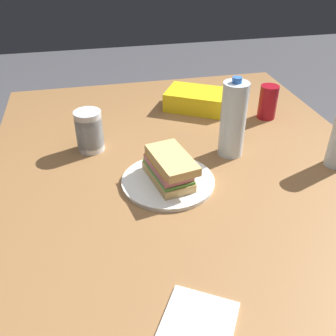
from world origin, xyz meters
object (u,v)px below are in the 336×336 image
at_px(soda_can_red, 268,102).
at_px(chip_bag, 197,100).
at_px(plastic_cup_stack, 89,131).
at_px(water_bottle_tall, 233,120).
at_px(paper_plate, 168,181).
at_px(dining_table, 203,226).
at_px(sandwich, 169,168).

height_order(soda_can_red, chip_bag, soda_can_red).
bearing_deg(plastic_cup_stack, chip_bag, 118.76).
xyz_separation_m(soda_can_red, plastic_cup_stack, (0.10, -0.64, 0.00)).
height_order(soda_can_red, water_bottle_tall, water_bottle_tall).
relative_size(water_bottle_tall, plastic_cup_stack, 1.89).
relative_size(chip_bag, plastic_cup_stack, 1.76).
relative_size(paper_plate, plastic_cup_stack, 1.97).
bearing_deg(dining_table, paper_plate, -148.83).
xyz_separation_m(dining_table, plastic_cup_stack, (-0.35, -0.27, 0.14)).
bearing_deg(chip_bag, water_bottle_tall, -58.59).
bearing_deg(sandwich, chip_bag, 155.29).
relative_size(dining_table, water_bottle_tall, 7.27).
relative_size(dining_table, paper_plate, 6.95).
xyz_separation_m(sandwich, water_bottle_tall, (-0.12, 0.22, 0.06)).
bearing_deg(chip_bag, soda_can_red, -0.08).
distance_m(paper_plate, soda_can_red, 0.55).
bearing_deg(water_bottle_tall, paper_plate, -62.78).
bearing_deg(paper_plate, dining_table, 31.17).
bearing_deg(soda_can_red, paper_plate, -53.41).
xyz_separation_m(sandwich, plastic_cup_stack, (-0.24, -0.20, 0.01)).
height_order(paper_plate, sandwich, sandwich).
distance_m(sandwich, plastic_cup_stack, 0.31).
bearing_deg(paper_plate, chip_bag, 154.87).
height_order(paper_plate, chip_bag, chip_bag).
bearing_deg(water_bottle_tall, plastic_cup_stack, -105.58).
xyz_separation_m(dining_table, sandwich, (-0.11, -0.07, 0.12)).
distance_m(soda_can_red, chip_bag, 0.26).
xyz_separation_m(sandwich, soda_can_red, (-0.33, 0.44, 0.01)).
bearing_deg(paper_plate, plastic_cup_stack, -139.48).
height_order(sandwich, soda_can_red, soda_can_red).
bearing_deg(chip_bag, dining_table, -73.97).
xyz_separation_m(dining_table, soda_can_red, (-0.44, 0.37, 0.13)).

